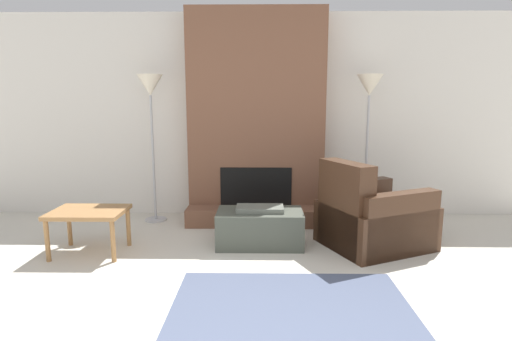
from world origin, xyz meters
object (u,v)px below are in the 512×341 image
(armchair, at_px, (370,219))
(floor_lamp_left, at_px, (150,96))
(side_table, at_px, (89,216))
(floor_lamp_right, at_px, (369,96))
(ottoman, at_px, (260,227))

(armchair, distance_m, floor_lamp_left, 2.92)
(side_table, xyz_separation_m, floor_lamp_right, (2.99, 1.13, 1.17))
(armchair, height_order, floor_lamp_right, floor_lamp_right)
(armchair, xyz_separation_m, floor_lamp_left, (-2.47, 0.90, 1.27))
(floor_lamp_right, bearing_deg, ottoman, -146.08)
(side_table, bearing_deg, floor_lamp_right, 20.66)
(floor_lamp_left, xyz_separation_m, floor_lamp_right, (2.64, 0.00, -0.00))
(side_table, height_order, floor_lamp_right, floor_lamp_right)
(armchair, distance_m, side_table, 2.83)
(armchair, height_order, floor_lamp_left, floor_lamp_left)
(side_table, distance_m, floor_lamp_right, 3.40)
(ottoman, bearing_deg, floor_lamp_left, 146.57)
(armchair, relative_size, floor_lamp_left, 0.68)
(side_table, relative_size, floor_lamp_left, 0.39)
(ottoman, relative_size, side_table, 1.27)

